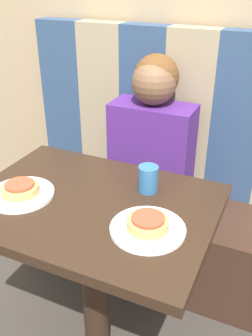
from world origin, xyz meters
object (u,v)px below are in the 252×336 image
at_px(plate_right, 148,229).
at_px(pizza_right, 148,223).
at_px(person, 153,131).
at_px(pizza_left, 20,188).
at_px(plate_left, 21,194).
at_px(drinking_cup, 148,179).

xyz_separation_m(plate_right, pizza_right, (-0.00, 0.00, 0.02)).
bearing_deg(person, pizza_right, -70.25).
relative_size(plate_right, pizza_left, 1.79).
bearing_deg(plate_left, pizza_left, 0.00).
bearing_deg(drinking_cup, plate_right, -68.63).
distance_m(pizza_left, drinking_cup, 0.43).
bearing_deg(person, plate_right, -70.25).
distance_m(plate_left, pizza_right, 0.46).
distance_m(pizza_right, drinking_cup, 0.23).
height_order(plate_left, drinking_cup, drinking_cup).
height_order(plate_left, plate_right, same).
bearing_deg(pizza_right, plate_right, 0.00).
distance_m(person, plate_left, 0.68).
relative_size(person, pizza_left, 5.45).
distance_m(person, drinking_cup, 0.46).
distance_m(pizza_left, pizza_right, 0.46).
relative_size(pizza_left, pizza_right, 1.00).
bearing_deg(pizza_right, pizza_left, 180.00).
bearing_deg(pizza_left, pizza_right, 0.00).
xyz_separation_m(person, drinking_cup, (0.15, -0.43, 0.02)).
distance_m(plate_right, pizza_left, 0.46).
distance_m(person, pizza_left, 0.68).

